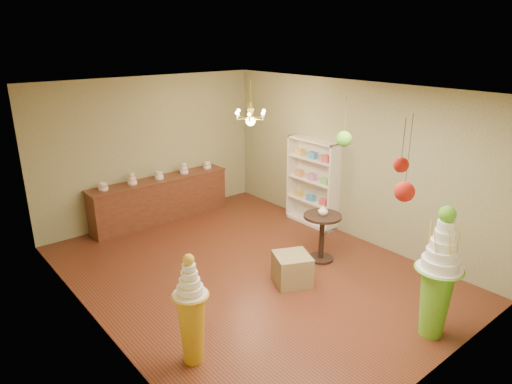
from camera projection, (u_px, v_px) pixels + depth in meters
floor at (249, 272)px, 7.66m from camera, size 6.50×6.50×0.00m
ceiling at (247, 90)px, 6.68m from camera, size 6.50×6.50×0.00m
wall_back at (151, 149)px, 9.53m from camera, size 5.00×0.04×3.00m
wall_front at (440, 262)px, 4.81m from camera, size 5.00×0.04×3.00m
wall_left at (91, 228)px, 5.66m from camera, size 0.04×6.50×3.00m
wall_right at (350, 161)px, 8.68m from camera, size 0.04×6.50×3.00m
pedestal_green at (437, 284)px, 5.84m from camera, size 0.65×0.65×1.82m
pedestal_orange at (192, 319)px, 5.39m from camera, size 0.52×0.52×1.44m
burlap_riser at (292, 269)px, 7.24m from camera, size 0.72×0.72×0.49m
sideboard at (161, 199)px, 9.67m from camera, size 3.04×0.54×1.16m
shelving_unit at (313, 182)px, 9.36m from camera, size 0.33×1.20×1.80m
round_table at (322, 231)px, 7.90m from camera, size 0.67×0.67×0.85m
vase at (323, 210)px, 7.78m from camera, size 0.20×0.20×0.18m
pom_red_left at (405, 192)px, 5.00m from camera, size 0.23×0.23×0.98m
pom_green_mid at (344, 139)px, 6.22m from camera, size 0.22×0.22×0.68m
pom_red_right at (401, 165)px, 4.62m from camera, size 0.16×0.16×0.56m
chandelier at (251, 118)px, 8.45m from camera, size 0.76×0.76×0.85m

